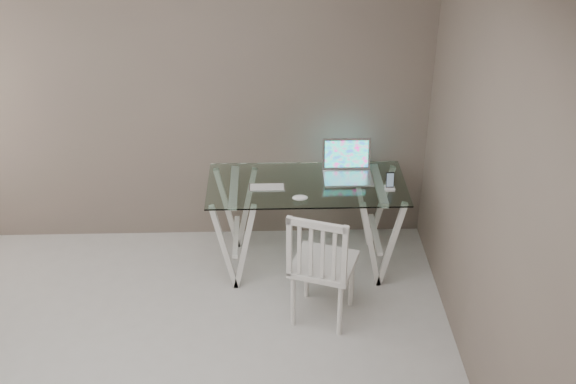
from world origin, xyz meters
name	(u,v)px	position (x,y,z in m)	size (l,w,h in m)	color
room	(106,187)	(-0.06, 0.02, 1.72)	(4.50, 4.52, 2.71)	#B5B2AD
desk	(306,224)	(1.00, 1.75, 0.38)	(1.50, 0.70, 0.75)	silver
chair	(321,263)	(1.07, 1.05, 0.51)	(0.54, 0.54, 0.92)	white
laptop	(347,168)	(1.32, 1.88, 0.81)	(0.37, 0.32, 0.26)	#B8B8BD
keyboard	(267,187)	(0.70, 1.70, 0.75)	(0.27, 0.12, 0.01)	silver
mouse	(300,198)	(0.94, 1.51, 0.76)	(0.11, 0.07, 0.04)	white
phone_dock	(390,185)	(1.62, 1.65, 0.78)	(0.07, 0.07, 0.14)	white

